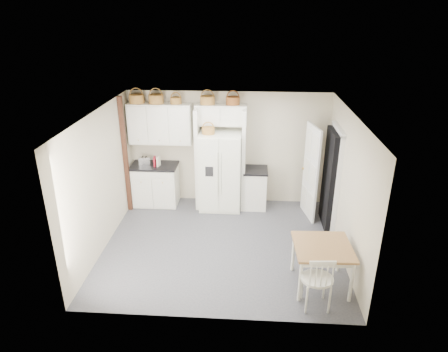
{
  "coord_description": "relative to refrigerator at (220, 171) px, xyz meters",
  "views": [
    {
      "loc": [
        0.48,
        -6.62,
        4.28
      ],
      "look_at": [
        0.01,
        0.4,
        1.29
      ],
      "focal_mm": 32.0,
      "sensor_mm": 36.0,
      "label": 1
    }
  ],
  "objects": [
    {
      "name": "doorway_void",
      "position": [
        2.31,
        -0.62,
        0.13
      ],
      "size": [
        0.18,
        0.85,
        2.05
      ],
      "primitive_type": "cube",
      "color": "black",
      "rests_on": "floor"
    },
    {
      "name": "upper_cabinet",
      "position": [
        -1.35,
        0.21,
        1.01
      ],
      "size": [
        1.4,
        0.34,
        0.9
      ],
      "primitive_type": "cube",
      "color": "white",
      "rests_on": "wall_back"
    },
    {
      "name": "trim_post",
      "position": [
        -2.05,
        -0.27,
        0.41
      ],
      "size": [
        0.09,
        0.09,
        2.6
      ],
      "primitive_type": "cube",
      "color": "#381B13",
      "rests_on": "floor"
    },
    {
      "name": "fridge_panel_left",
      "position": [
        -0.51,
        0.08,
        0.26
      ],
      "size": [
        0.08,
        0.6,
        2.3
      ],
      "primitive_type": "cube",
      "color": "white",
      "rests_on": "floor"
    },
    {
      "name": "bridge_cabinet",
      "position": [
        0.0,
        0.21,
        1.23
      ],
      "size": [
        1.12,
        0.34,
        0.45
      ],
      "primitive_type": "cube",
      "color": "white",
      "rests_on": "wall_back"
    },
    {
      "name": "refrigerator",
      "position": [
        0.0,
        0.0,
        0.0
      ],
      "size": [
        0.92,
        0.74,
        1.78
      ],
      "primitive_type": "cube",
      "color": "white",
      "rests_on": "floor"
    },
    {
      "name": "wall_back",
      "position": [
        0.15,
        0.38,
        0.41
      ],
      "size": [
        4.5,
        0.0,
        4.5
      ],
      "primitive_type": "plane",
      "rotation": [
        1.57,
        0.0,
        0.0
      ],
      "color": "#C2B39E",
      "rests_on": "floor"
    },
    {
      "name": "fridge_panel_right",
      "position": [
        0.51,
        0.08,
        0.26
      ],
      "size": [
        0.08,
        0.6,
        2.3
      ],
      "primitive_type": "cube",
      "color": "white",
      "rests_on": "floor"
    },
    {
      "name": "basket_upper_b",
      "position": [
        -1.4,
        0.21,
        1.55
      ],
      "size": [
        0.32,
        0.32,
        0.19
      ],
      "primitive_type": "cylinder",
      "color": "#A5732E",
      "rests_on": "upper_cabinet"
    },
    {
      "name": "windsor_chair",
      "position": [
        1.7,
        -3.24,
        -0.39
      ],
      "size": [
        0.52,
        0.48,
        1.01
      ],
      "primitive_type": "cube",
      "rotation": [
        0.0,
        0.0,
        0.07
      ],
      "color": "white",
      "rests_on": "floor"
    },
    {
      "name": "basket_bridge_b",
      "position": [
        0.26,
        0.21,
        1.54
      ],
      "size": [
        0.3,
        0.3,
        0.17
      ],
      "primitive_type": "cylinder",
      "color": "brown",
      "rests_on": "bridge_cabinet"
    },
    {
      "name": "basket_bridge_a",
      "position": [
        -0.29,
        0.21,
        1.55
      ],
      "size": [
        0.31,
        0.31,
        0.18
      ],
      "primitive_type": "cylinder",
      "color": "#A5732E",
      "rests_on": "bridge_cabinet"
    },
    {
      "name": "base_cab_right",
      "position": [
        0.79,
        0.08,
        -0.45
      ],
      "size": [
        0.5,
        0.6,
        0.88
      ],
      "primitive_type": "cube",
      "color": "white",
      "rests_on": "floor"
    },
    {
      "name": "basket_upper_c",
      "position": [
        -0.97,
        0.21,
        1.53
      ],
      "size": [
        0.24,
        0.24,
        0.14
      ],
      "primitive_type": "cylinder",
      "color": "#A5732E",
      "rests_on": "upper_cabinet"
    },
    {
      "name": "basket_fridge_a",
      "position": [
        -0.25,
        -0.1,
        0.96
      ],
      "size": [
        0.27,
        0.27,
        0.14
      ],
      "primitive_type": "cylinder",
      "color": "#A5732E",
      "rests_on": "refrigerator"
    },
    {
      "name": "base_cab_left",
      "position": [
        -1.52,
        0.08,
        -0.42
      ],
      "size": [
        1.01,
        0.64,
        0.93
      ],
      "primitive_type": "cube",
      "color": "white",
      "rests_on": "floor"
    },
    {
      "name": "wall_left",
      "position": [
        -2.1,
        -1.62,
        0.41
      ],
      "size": [
        0.0,
        4.0,
        4.0
      ],
      "primitive_type": "plane",
      "rotation": [
        1.57,
        0.0,
        1.57
      ],
      "color": "#C2B39E",
      "rests_on": "floor"
    },
    {
      "name": "toaster",
      "position": [
        -1.74,
        0.09,
        0.17
      ],
      "size": [
        0.28,
        0.2,
        0.17
      ],
      "primitive_type": "cube",
      "rotation": [
        0.0,
        0.0,
        0.22
      ],
      "color": "silver",
      "rests_on": "counter_left"
    },
    {
      "name": "counter_right",
      "position": [
        0.79,
        0.08,
        0.01
      ],
      "size": [
        0.54,
        0.64,
        0.04
      ],
      "primitive_type": "cube",
      "color": "black",
      "rests_on": "base_cab_right"
    },
    {
      "name": "counter_left",
      "position": [
        -1.52,
        0.08,
        0.06
      ],
      "size": [
        1.05,
        0.68,
        0.04
      ],
      "primitive_type": "cube",
      "color": "black",
      "rests_on": "base_cab_left"
    },
    {
      "name": "basket_upper_a",
      "position": [
        -1.83,
        0.21,
        1.55
      ],
      "size": [
        0.33,
        0.33,
        0.19
      ],
      "primitive_type": "cylinder",
      "color": "#A5732E",
      "rests_on": "upper_cabinet"
    },
    {
      "name": "ceiling",
      "position": [
        0.15,
        -1.62,
        1.71
      ],
      "size": [
        4.5,
        4.5,
        0.0
      ],
      "primitive_type": "plane",
      "color": "white",
      "rests_on": "wall_back"
    },
    {
      "name": "cookbook_cream",
      "position": [
        -1.39,
        -0.0,
        0.19
      ],
      "size": [
        0.06,
        0.15,
        0.22
      ],
      "primitive_type": "cube",
      "rotation": [
        0.0,
        0.0,
        -0.22
      ],
      "color": "beige",
      "rests_on": "counter_left"
    },
    {
      "name": "cookbook_red",
      "position": [
        -1.48,
        -0.0,
        0.19
      ],
      "size": [
        0.04,
        0.15,
        0.22
      ],
      "primitive_type": "cube",
      "rotation": [
        0.0,
        0.0,
        0.07
      ],
      "color": "#AA1123",
      "rests_on": "counter_left"
    },
    {
      "name": "door_slab",
      "position": [
        1.95,
        -0.29,
        0.13
      ],
      "size": [
        0.21,
        0.79,
        2.05
      ],
      "primitive_type": "cube",
      "rotation": [
        0.0,
        0.0,
        -1.36
      ],
      "color": "white",
      "rests_on": "floor"
    },
    {
      "name": "floor",
      "position": [
        0.15,
        -1.62,
        -0.89
      ],
      "size": [
        4.5,
        4.5,
        0.0
      ],
      "primitive_type": "plane",
      "color": "#393B44",
      "rests_on": "ground"
    },
    {
      "name": "wall_right",
      "position": [
        2.4,
        -1.62,
        0.41
      ],
      "size": [
        0.0,
        4.0,
        4.0
      ],
      "primitive_type": "plane",
      "rotation": [
        1.57,
        0.0,
        -1.57
      ],
      "color": "#C2B39E",
      "rests_on": "floor"
    },
    {
      "name": "dining_table",
      "position": [
        1.85,
        -2.72,
        -0.51
      ],
      "size": [
        0.95,
        0.95,
        0.76
      ],
      "primitive_type": "cube",
      "rotation": [
        0.0,
        0.0,
        0.04
      ],
      "color": "#925F32",
      "rests_on": "floor"
    }
  ]
}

